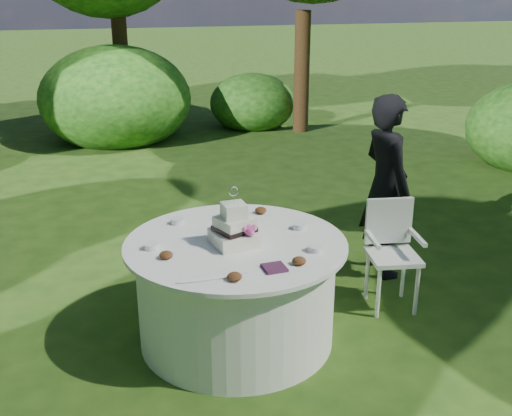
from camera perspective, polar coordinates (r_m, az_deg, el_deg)
The scene contains 9 objects.
ground at distance 4.54m, azimuth -1.83°, elevation -12.18°, with size 80.00×80.00×0.00m, color #203E11.
napkins at distance 3.77m, azimuth 1.76°, elevation -5.71°, with size 0.14×0.14×0.02m, color #461E3B.
feather_plume at distance 3.67m, azimuth -3.99°, elevation -6.55°, with size 0.48×0.07×0.01m, color white.
guest at distance 5.34m, azimuth 12.25°, elevation 2.02°, with size 0.59×0.39×1.62m, color black.
table at distance 4.34m, azimuth -1.89°, elevation -7.83°, with size 1.56×1.56×0.77m.
cake at distance 4.09m, azimuth -2.04°, elevation -2.01°, with size 0.32×0.32×0.42m.
chair at distance 4.88m, azimuth 12.76°, elevation -3.44°, with size 0.46×0.45×0.87m.
votives at distance 4.23m, azimuth -1.98°, elevation -2.58°, with size 1.19×0.90×0.04m.
petal_cups at distance 4.01m, azimuth -1.45°, elevation -3.84°, with size 0.96×1.13×0.05m.
Camera 1 is at (-1.12, -3.67, 2.41)m, focal length 42.00 mm.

